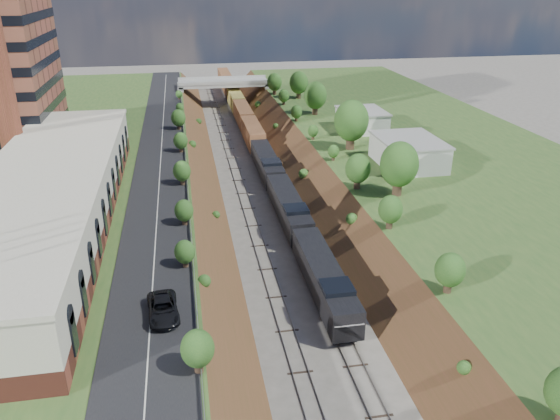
# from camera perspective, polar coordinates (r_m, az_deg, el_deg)

# --- Properties ---
(platform_left) EXTENTS (44.00, 180.00, 5.00)m
(platform_left) POSITION_cam_1_polar(r_m,az_deg,el_deg) (93.97, -22.94, 2.50)
(platform_left) COLOR #335925
(platform_left) RESTS_ON ground
(platform_right) EXTENTS (44.00, 180.00, 5.00)m
(platform_right) POSITION_cam_1_polar(r_m,az_deg,el_deg) (101.67, 16.25, 4.95)
(platform_right) COLOR #335925
(platform_right) RESTS_ON ground
(embankment_left) EXTENTS (10.00, 180.00, 10.00)m
(embankment_left) POSITION_cam_1_polar(r_m,az_deg,el_deg) (92.32, -9.32, 2.09)
(embankment_left) COLOR brown
(embankment_left) RESTS_ON ground
(embankment_right) EXTENTS (10.00, 180.00, 10.00)m
(embankment_right) POSITION_cam_1_polar(r_m,az_deg,el_deg) (95.00, 4.05, 2.97)
(embankment_right) COLOR brown
(embankment_right) RESTS_ON ground
(rail_left_track) EXTENTS (1.58, 180.00, 0.18)m
(rail_left_track) POSITION_cam_1_polar(r_m,az_deg,el_deg) (92.71, -4.14, 2.50)
(rail_left_track) COLOR gray
(rail_left_track) RESTS_ON ground
(rail_right_track) EXTENTS (1.58, 180.00, 0.18)m
(rail_right_track) POSITION_cam_1_polar(r_m,az_deg,el_deg) (93.35, -0.96, 2.71)
(rail_right_track) COLOR gray
(rail_right_track) RESTS_ON ground
(road) EXTENTS (8.00, 180.00, 0.10)m
(road) POSITION_cam_1_polar(r_m,az_deg,el_deg) (90.73, -12.38, 4.85)
(road) COLOR black
(road) RESTS_ON platform_left
(guardrail) EXTENTS (0.10, 171.00, 0.70)m
(guardrail) POSITION_cam_1_polar(r_m,az_deg,el_deg) (90.29, -9.80, 5.31)
(guardrail) COLOR #99999E
(guardrail) RESTS_ON platform_left
(commercial_building) EXTENTS (14.30, 62.30, 7.00)m
(commercial_building) POSITION_cam_1_polar(r_m,az_deg,el_deg) (70.71, -23.12, 1.11)
(commercial_building) COLOR brown
(commercial_building) RESTS_ON platform_left
(overpass) EXTENTS (24.50, 8.30, 7.40)m
(overpass) POSITION_cam_1_polar(r_m,az_deg,el_deg) (151.28, -5.90, 12.56)
(overpass) COLOR gray
(overpass) RESTS_ON ground
(white_building_near) EXTENTS (9.00, 12.00, 4.00)m
(white_building_near) POSITION_cam_1_polar(r_m,az_deg,el_deg) (89.52, 13.26, 5.83)
(white_building_near) COLOR silver
(white_building_near) RESTS_ON platform_right
(white_building_far) EXTENTS (8.00, 10.00, 3.60)m
(white_building_far) POSITION_cam_1_polar(r_m,az_deg,el_deg) (109.15, 8.55, 9.22)
(white_building_far) COLOR silver
(white_building_far) RESTS_ON platform_right
(tree_right_large) EXTENTS (5.25, 5.25, 7.61)m
(tree_right_large) POSITION_cam_1_polar(r_m,az_deg,el_deg) (75.83, 12.35, 4.64)
(tree_right_large) COLOR #473323
(tree_right_large) RESTS_ON platform_right
(tree_left_crest) EXTENTS (2.45, 2.45, 3.55)m
(tree_left_crest) POSITION_cam_1_polar(r_m,az_deg,el_deg) (53.03, -9.40, -6.35)
(tree_left_crest) COLOR #473323
(tree_left_crest) RESTS_ON platform_left
(freight_train) EXTENTS (3.19, 145.12, 4.73)m
(freight_train) POSITION_cam_1_polar(r_m,az_deg,el_deg) (120.48, -3.29, 8.75)
(freight_train) COLOR black
(freight_train) RESTS_ON ground
(suv) EXTENTS (3.10, 5.86, 1.57)m
(suv) POSITION_cam_1_polar(r_m,az_deg,el_deg) (50.14, -12.12, -10.03)
(suv) COLOR black
(suv) RESTS_ON road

